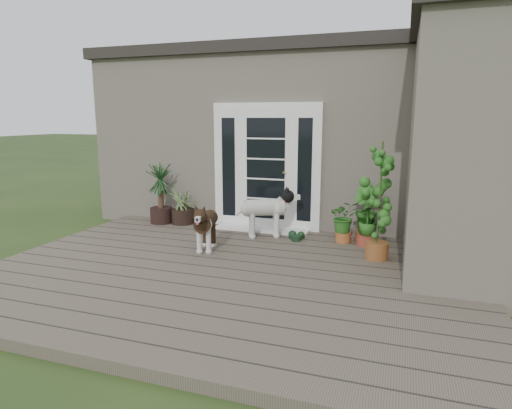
% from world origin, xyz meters
% --- Properties ---
extents(deck, '(6.20, 4.60, 0.12)m').
position_xyz_m(deck, '(0.00, 0.40, 0.06)').
color(deck, '#6B5B4C').
rests_on(deck, ground).
extents(house_main, '(7.40, 4.00, 3.10)m').
position_xyz_m(house_main, '(0.00, 4.65, 1.55)').
color(house_main, '#665E54').
rests_on(house_main, ground).
extents(roof_main, '(7.60, 4.20, 0.20)m').
position_xyz_m(roof_main, '(0.00, 4.65, 3.20)').
color(roof_main, '#2D2826').
rests_on(roof_main, house_main).
extents(house_wing, '(1.60, 2.40, 3.10)m').
position_xyz_m(house_wing, '(2.90, 1.50, 1.55)').
color(house_wing, '#665E54').
rests_on(house_wing, ground).
extents(roof_wing, '(1.80, 2.60, 0.20)m').
position_xyz_m(roof_wing, '(2.90, 1.50, 3.20)').
color(roof_wing, '#2D2826').
rests_on(roof_wing, house_wing).
extents(door_unit, '(1.90, 0.14, 2.15)m').
position_xyz_m(door_unit, '(-0.20, 2.60, 1.19)').
color(door_unit, white).
rests_on(door_unit, deck).
extents(door_step, '(1.60, 0.40, 0.05)m').
position_xyz_m(door_step, '(-0.20, 2.40, 0.14)').
color(door_step, white).
rests_on(door_step, deck).
extents(brindle_dog, '(0.47, 0.80, 0.63)m').
position_xyz_m(brindle_dog, '(-0.63, 1.05, 0.43)').
color(brindle_dog, '#372314').
rests_on(brindle_dog, deck).
extents(white_dog, '(0.92, 0.69, 0.71)m').
position_xyz_m(white_dog, '(-0.04, 2.01, 0.47)').
color(white_dog, white).
rests_on(white_dog, deck).
extents(spider_plant, '(0.81, 0.81, 0.72)m').
position_xyz_m(spider_plant, '(-1.73, 2.40, 0.48)').
color(spider_plant, '#8EB26D').
rests_on(spider_plant, deck).
extents(yucca, '(0.79, 0.79, 1.11)m').
position_xyz_m(yucca, '(-2.13, 2.32, 0.68)').
color(yucca, black).
rests_on(yucca, deck).
extents(herb_a, '(0.58, 0.58, 0.58)m').
position_xyz_m(herb_a, '(1.21, 2.11, 0.41)').
color(herb_a, '#2B641C').
rests_on(herb_a, deck).
extents(herb_b, '(0.63, 0.63, 0.67)m').
position_xyz_m(herb_b, '(1.51, 2.22, 0.45)').
color(herb_b, '#1D631C').
rests_on(herb_b, deck).
extents(herb_c, '(0.42, 0.42, 0.49)m').
position_xyz_m(herb_c, '(1.57, 2.05, 0.37)').
color(herb_c, '#19591E').
rests_on(herb_c, deck).
extents(sapling, '(0.60, 0.60, 1.65)m').
position_xyz_m(sapling, '(1.75, 1.43, 0.95)').
color(sapling, '#1D5F1B').
rests_on(sapling, deck).
extents(clog_left, '(0.30, 0.37, 0.10)m').
position_xyz_m(clog_left, '(0.45, 2.00, 0.17)').
color(clog_left, black).
rests_on(clog_left, deck).
extents(clog_right, '(0.19, 0.33, 0.09)m').
position_xyz_m(clog_right, '(0.53, 2.01, 0.17)').
color(clog_right, black).
rests_on(clog_right, deck).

